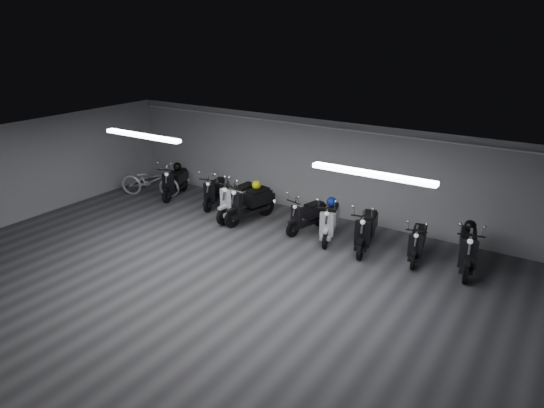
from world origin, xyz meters
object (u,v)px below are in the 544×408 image
Objects in this scene: bicycle at (150,177)px; scooter_1 at (215,187)px; scooter_2 at (238,194)px; helmet_0 at (332,202)px; helmet_3 at (177,166)px; scooter_0 at (174,177)px; scooter_9 at (468,243)px; scooter_6 at (330,216)px; scooter_8 at (418,237)px; helmet_1 at (256,185)px; scooter_3 at (249,197)px; helmet_2 at (470,226)px; scooter_7 at (366,224)px; scooter_5 at (307,210)px.

scooter_1 is at bearing -101.63° from bicycle.
scooter_2 is 3.55m from bicycle.
helmet_0 is 1.00× the size of helmet_3.
scooter_0 is 6.65× the size of helmet_3.
scooter_2 is at bearing 169.19° from scooter_9.
scooter_2 is at bearing 164.19° from scooter_6.
scooter_0 is 8.01m from scooter_8.
scooter_2 is at bearing 171.07° from scooter_8.
helmet_3 is (-0.07, 0.24, 0.29)m from scooter_0.
scooter_2 is at bearing -155.78° from helmet_1.
scooter_3 is 1.04× the size of scooter_9.
helmet_2 reaches higher than helmet_3.
scooter_7 reaches higher than helmet_2.
scooter_0 is at bearing -84.35° from bicycle.
helmet_3 is at bearing -169.51° from scooter_5.
helmet_2 is 9.14m from helmet_3.
scooter_6 is 6.91× the size of helmet_1.
scooter_1 is at bearing 178.65° from helmet_0.
helmet_1 reaches higher than helmet_3.
scooter_0 is 4.97m from scooter_5.
scooter_6 reaches higher than scooter_5.
scooter_5 is 4.12m from helmet_2.
scooter_8 is at bearing -162.68° from helmet_2.
scooter_7 is at bearing 2.68° from scooter_2.
scooter_3 is at bearing -156.80° from scooter_5.
scooter_8 is (8.01, -0.24, -0.07)m from scooter_0.
bicycle reaches higher than helmet_2.
scooter_6 reaches higher than scooter_1.
helmet_0 is 0.97× the size of helmet_2.
scooter_1 is 1.76m from helmet_3.
helmet_0 is (2.38, 0.36, 0.22)m from scooter_3.
scooter_8 is 5.80× the size of helmet_2.
scooter_7 is 0.98× the size of scooter_9.
scooter_8 reaches higher than helmet_2.
scooter_2 is 0.43m from scooter_3.
scooter_3 is (3.25, -0.41, 0.06)m from scooter_0.
scooter_6 is 2.43m from helmet_1.
scooter_8 is at bearing -4.66° from helmet_0.
scooter_9 is 7.34× the size of helmet_1.
helmet_2 is (5.76, 0.23, -0.03)m from helmet_1.
scooter_3 is 1.20× the size of scooter_5.
helmet_3 is (-2.89, 0.60, 0.22)m from scooter_2.
scooter_1 is 0.95× the size of scooter_6.
bicycle reaches higher than scooter_8.
scooter_7 is 6.88× the size of helmet_0.
scooter_2 reaches higher than helmet_0.
scooter_5 is at bearing 153.07° from scooter_6.
scooter_0 is 0.97× the size of scooter_7.
scooter_1 is 1.05× the size of scooter_8.
scooter_9 reaches higher than helmet_0.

